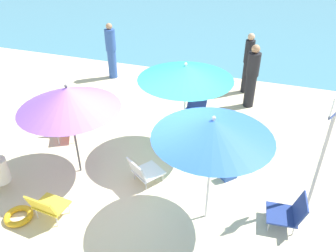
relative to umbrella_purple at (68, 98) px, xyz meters
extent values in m
plane|color=beige|center=(1.30, 0.21, -1.68)|extent=(40.00, 40.00, 0.00)
cube|color=teal|center=(1.30, 13.75, -1.68)|extent=(40.00, 16.00, 0.01)
cylinder|color=#4C4C51|center=(0.00, 0.00, -0.73)|extent=(0.04, 0.04, 1.90)
cone|color=#8E56C6|center=(0.00, 0.00, 0.00)|extent=(1.90, 1.90, 0.43)
sphere|color=#4C4C51|center=(0.00, 0.00, 0.24)|extent=(0.06, 0.06, 0.06)
cylinder|color=silver|center=(1.81, 1.40, -0.68)|extent=(0.04, 0.04, 2.02)
cone|color=teal|center=(1.81, 1.40, 0.19)|extent=(1.94, 1.94, 0.29)
sphere|color=silver|center=(1.81, 1.40, 0.36)|extent=(0.06, 0.06, 0.06)
cylinder|color=silver|center=(2.75, -0.39, -0.69)|extent=(0.04, 0.04, 1.98)
cone|color=blue|center=(2.75, -0.39, 0.14)|extent=(1.86, 1.86, 0.30)
sphere|color=silver|center=(2.75, -0.39, 0.33)|extent=(0.06, 0.06, 0.06)
cube|color=red|center=(-0.90, 0.89, -1.41)|extent=(0.61, 0.61, 0.03)
cube|color=red|center=(-1.02, 1.10, -1.19)|extent=(0.46, 0.36, 0.42)
cylinder|color=silver|center=(-0.65, 0.83, -1.55)|extent=(0.02, 0.02, 0.26)
cylinder|color=silver|center=(-0.96, 0.65, -1.55)|extent=(0.02, 0.02, 0.26)
cylinder|color=silver|center=(-0.83, 1.14, -1.55)|extent=(0.02, 0.02, 0.26)
cylinder|color=silver|center=(-1.14, 0.96, -1.55)|extent=(0.02, 0.02, 0.26)
cube|color=gold|center=(0.21, -1.24, -1.42)|extent=(0.58, 0.45, 0.03)
cube|color=gold|center=(0.19, -1.46, -1.25)|extent=(0.56, 0.18, 0.34)
cylinder|color=silver|center=(0.01, -1.06, -1.56)|extent=(0.02, 0.02, 0.25)
cylinder|color=silver|center=(0.44, -1.09, -1.56)|extent=(0.02, 0.02, 0.25)
cylinder|color=silver|center=(-0.02, -1.38, -1.56)|extent=(0.02, 0.02, 0.25)
cylinder|color=silver|center=(0.42, -1.42, -1.56)|extent=(0.02, 0.02, 0.25)
cube|color=navy|center=(1.66, 2.66, -1.45)|extent=(0.62, 0.59, 0.03)
cube|color=navy|center=(1.72, 2.91, -1.28)|extent=(0.54, 0.26, 0.34)
cylinder|color=silver|center=(1.82, 2.42, -1.58)|extent=(0.02, 0.02, 0.22)
cylinder|color=silver|center=(1.41, 2.52, -1.58)|extent=(0.02, 0.02, 0.22)
cylinder|color=silver|center=(1.91, 2.80, -1.58)|extent=(0.02, 0.02, 0.22)
cylinder|color=silver|center=(1.50, 2.89, -1.58)|extent=(0.02, 0.02, 0.22)
cube|color=navy|center=(3.99, -0.15, -1.47)|extent=(0.54, 0.55, 0.03)
cube|color=navy|center=(4.25, -0.13, -1.26)|extent=(0.20, 0.52, 0.39)
cylinder|color=silver|center=(3.81, -0.37, -1.58)|extent=(0.02, 0.02, 0.20)
cylinder|color=silver|center=(3.77, 0.03, -1.58)|extent=(0.02, 0.02, 0.20)
cylinder|color=silver|center=(4.20, -0.34, -1.58)|extent=(0.02, 0.02, 0.20)
cylinder|color=silver|center=(4.17, 0.07, -1.58)|extent=(0.02, 0.02, 0.20)
cube|color=white|center=(1.45, 0.17, -1.47)|extent=(0.70, 0.70, 0.03)
cube|color=white|center=(1.30, -0.05, -1.28)|extent=(0.50, 0.40, 0.37)
cylinder|color=silver|center=(1.40, 0.45, -1.58)|extent=(0.02, 0.02, 0.20)
cylinder|color=silver|center=(1.73, 0.24, -1.58)|extent=(0.02, 0.02, 0.20)
cylinder|color=silver|center=(1.17, 0.11, -1.58)|extent=(0.02, 0.02, 0.20)
cylinder|color=silver|center=(1.50, -0.11, -1.58)|extent=(0.02, 0.02, 0.20)
cylinder|color=black|center=(2.71, 4.83, -1.22)|extent=(0.23, 0.23, 0.93)
cylinder|color=black|center=(2.71, 4.83, -0.43)|extent=(0.27, 0.27, 0.65)
sphere|color=#DBAD84|center=(2.71, 4.83, -0.01)|extent=(0.20, 0.20, 0.20)
cylinder|color=black|center=(2.93, 3.98, -1.23)|extent=(0.28, 0.28, 0.91)
cylinder|color=black|center=(2.93, 3.98, -0.47)|extent=(0.33, 0.33, 0.62)
sphere|color=tan|center=(2.93, 3.98, -0.05)|extent=(0.22, 0.22, 0.22)
cylinder|color=#2D519E|center=(-1.52, 4.55, -1.23)|extent=(0.27, 0.27, 0.91)
cylinder|color=#2D519E|center=(-1.52, 4.55, -0.44)|extent=(0.32, 0.32, 0.66)
sphere|color=tan|center=(-1.52, 4.55, -0.02)|extent=(0.19, 0.19, 0.19)
cylinder|color=#ADADB2|center=(4.45, 0.46, -0.52)|extent=(0.06, 0.06, 2.32)
cube|color=navy|center=(4.45, 0.46, 0.26)|extent=(0.23, 0.43, 0.06)
torus|color=yellow|center=(-0.33, -1.49, -1.63)|extent=(0.49, 0.49, 0.10)
cube|color=#2D519E|center=(2.96, 0.74, -1.53)|extent=(0.33, 0.34, 0.31)
camera|label=1|loc=(3.45, -4.53, 2.78)|focal=35.69mm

